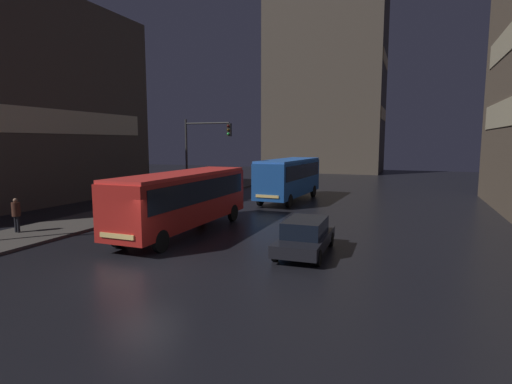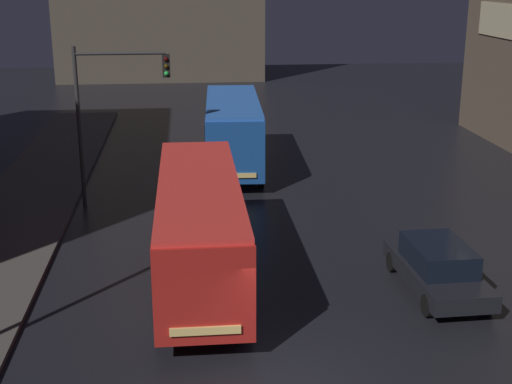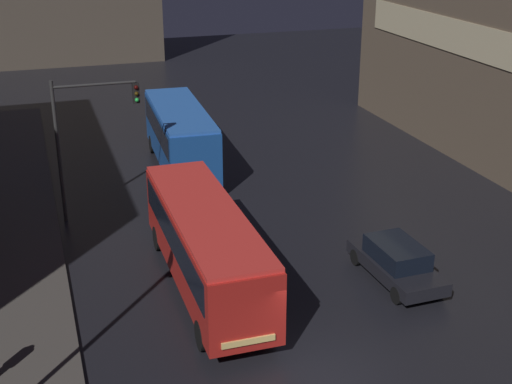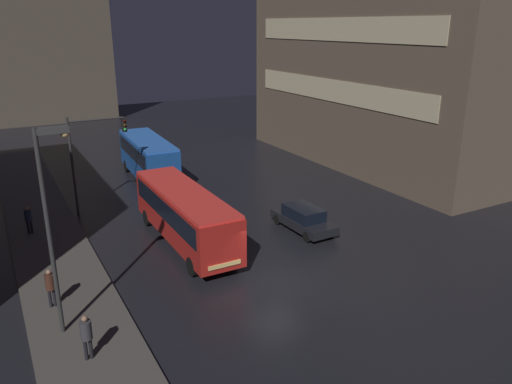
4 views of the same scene
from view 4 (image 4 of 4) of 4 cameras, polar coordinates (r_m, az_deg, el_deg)
name	(u,v)px [view 4 (image 4 of 4)]	position (r m, az deg, el deg)	size (l,w,h in m)	color
ground_plane	(274,282)	(24.74, 2.03, -10.20)	(120.00, 120.00, 0.00)	black
sidewalk_left	(49,243)	(31.00, -22.56, -5.36)	(4.00, 48.00, 0.15)	#47423D
building_right_block	(381,54)	(45.73, 14.15, 15.06)	(10.07, 26.45, 19.02)	brown
building_far_backdrop	(26,7)	(72.84, -24.81, 18.67)	(18.07, 12.00, 28.02)	#4C4238
bus_near	(185,211)	(28.24, -8.15, -2.21)	(2.52, 10.39, 3.19)	#AD1E19
bus_far	(148,155)	(40.56, -12.22, 4.16)	(2.96, 9.37, 3.39)	#194793
car_taxi	(303,218)	(30.39, 5.44, -3.01)	(2.04, 4.62, 1.49)	black
pedestrian_near	(28,218)	(32.21, -24.59, -2.67)	(0.49, 0.49, 1.69)	black
pedestrian_mid	(86,333)	(19.85, -18.83, -15.01)	(0.54, 0.54, 1.82)	black
pedestrian_far	(50,285)	(23.70, -22.45, -9.75)	(0.46, 0.46, 1.78)	black
traffic_light_main	(91,147)	(34.07, -18.32, 4.88)	(3.75, 0.35, 6.43)	#2D2D2D
street_lamp_sidewalk	(51,204)	(20.01, -22.34, -1.26)	(1.25, 0.36, 8.34)	#2D2D2D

